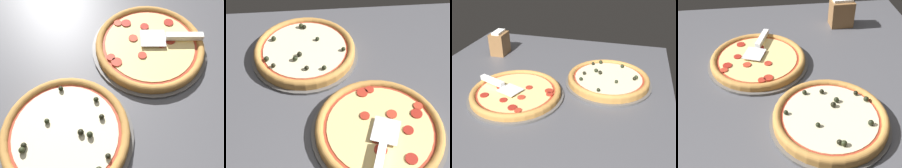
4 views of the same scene
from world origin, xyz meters
TOP-DOWN VIEW (x-y plane):
  - ground_plane at (0.00, 0.00)cm, footprint 150.09×117.18cm
  - pizza_pan_front at (-0.80, -5.85)cm, footprint 39.95×39.95cm
  - pizza_front at (-0.78, -5.84)cm, footprint 37.55×37.55cm
  - pizza_pan_back at (-21.91, 29.96)cm, footprint 38.72×38.72cm
  - pizza_back at (-21.93, 29.95)cm, footprint 36.39×36.39cm
  - serving_spatula at (-2.31, -15.41)cm, footprint 12.02×21.75cm

SIDE VIEW (x-z plane):
  - ground_plane at x=0.00cm, z-range -3.60..0.00cm
  - pizza_pan_front at x=-0.80cm, z-range 0.00..1.00cm
  - pizza_pan_back at x=-21.91cm, z-range 0.00..1.00cm
  - pizza_front at x=-0.78cm, z-range 0.90..3.64cm
  - pizza_back at x=-21.93cm, z-range 0.54..4.90cm
  - serving_spatula at x=-2.31cm, z-range 3.55..5.55cm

